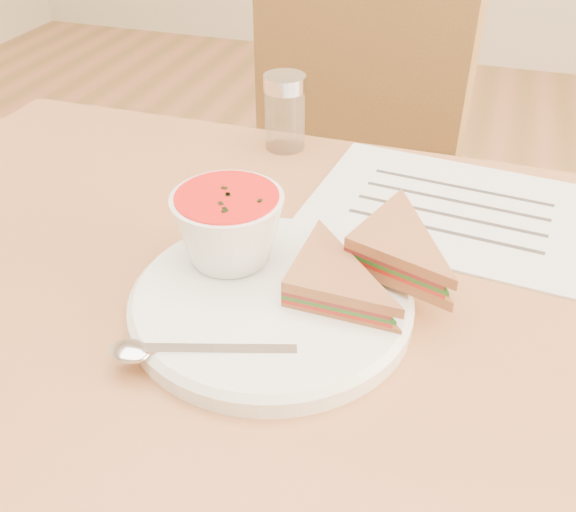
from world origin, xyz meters
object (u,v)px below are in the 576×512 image
at_px(plate, 271,302).
at_px(condiment_shaker, 285,112).
at_px(chair_far, 295,248).
at_px(dining_table, 263,510).
at_px(soup_bowl, 229,230).

bearing_deg(plate, condiment_shaker, 106.15).
distance_m(chair_far, plate, 0.57).
xyz_separation_m(dining_table, chair_far, (-0.10, 0.46, 0.10)).
distance_m(plate, soup_bowl, 0.08).
relative_size(soup_bowl, condiment_shaker, 1.07).
distance_m(plate, condiment_shaker, 0.35).
bearing_deg(dining_table, condiment_shaker, 102.80).
bearing_deg(chair_far, plate, 120.87).
relative_size(dining_table, soup_bowl, 9.32).
relative_size(chair_far, condiment_shaker, 9.41).
height_order(dining_table, condiment_shaker, condiment_shaker).
xyz_separation_m(soup_bowl, condiment_shaker, (-0.04, 0.29, -0.00)).
relative_size(dining_table, condiment_shaker, 9.94).
xyz_separation_m(chair_far, condiment_shaker, (0.03, -0.15, 0.33)).
relative_size(plate, soup_bowl, 2.45).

